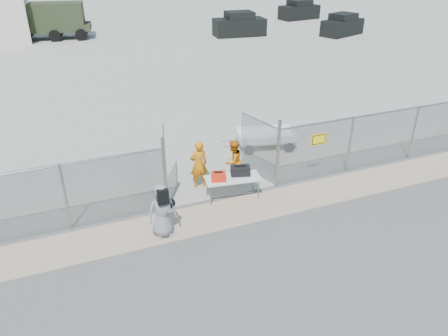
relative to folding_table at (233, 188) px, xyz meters
name	(u,v)px	position (x,y,z in m)	size (l,w,h in m)	color
ground	(249,228)	(-0.24, -1.82, -0.39)	(160.00, 160.00, 0.00)	#4D4C4C
tarmac_inside	(88,21)	(-0.24, 40.18, -0.39)	(160.00, 80.00, 0.01)	#A1A193
dirt_strip	(236,211)	(-0.24, -0.82, -0.38)	(44.00, 1.60, 0.01)	tan
chain_link_fence	(224,168)	(-0.24, 0.18, 0.71)	(40.00, 0.20, 2.20)	gray
folding_table	(233,188)	(0.00, 0.00, 0.00)	(1.84, 0.77, 0.78)	silver
orange_bag	(218,177)	(-0.51, -0.01, 0.54)	(0.47, 0.31, 0.29)	red
black_duffel	(240,171)	(0.31, 0.09, 0.55)	(0.64, 0.38, 0.31)	black
security_worker_left	(199,164)	(-0.79, 1.15, 0.49)	(0.64, 0.42, 1.76)	orange
security_worker_right	(233,161)	(0.47, 1.07, 0.41)	(0.78, 0.60, 1.60)	orange
visitor	(162,210)	(-2.71, -1.18, 0.46)	(0.84, 0.54, 1.71)	gray
utility_trailer	(266,139)	(2.91, 3.31, -0.02)	(3.10, 1.60, 0.75)	silver
military_truck	(52,21)	(-4.12, 30.87, 1.14)	(6.44, 2.38, 3.07)	#2B341D
parked_vehicle_near	(239,24)	(11.71, 26.11, 0.66)	(4.63, 2.09, 2.09)	black
parked_vehicle_mid	(299,10)	(21.75, 32.46, 0.61)	(4.42, 2.00, 2.00)	black
parked_vehicle_far	(342,25)	(20.62, 22.84, 0.56)	(4.22, 1.91, 1.91)	black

